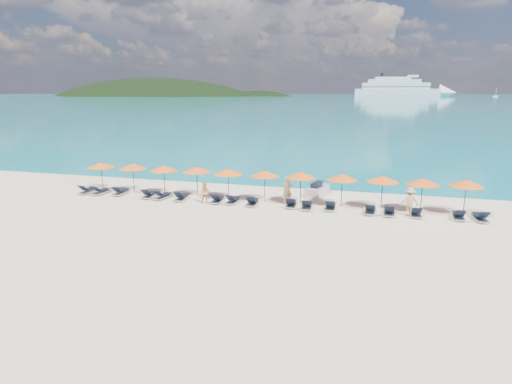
# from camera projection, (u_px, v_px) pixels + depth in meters

# --- Properties ---
(ground) EXTENTS (1400.00, 1400.00, 0.00)m
(ground) POSITION_uv_depth(u_px,v_px,m) (243.00, 223.00, 25.24)
(ground) COLOR beige
(sea) EXTENTS (1600.00, 1300.00, 0.01)m
(sea) POSITION_uv_depth(u_px,v_px,m) (371.00, 96.00, 644.35)
(sea) COLOR #1FA9B2
(sea) RESTS_ON ground
(headland_main) EXTENTS (374.00, 242.00, 126.50)m
(headland_main) POSITION_uv_depth(u_px,v_px,m) (155.00, 123.00, 617.98)
(headland_main) COLOR black
(headland_main) RESTS_ON ground
(headland_small) EXTENTS (162.00, 126.00, 85.50)m
(headland_small) POSITION_uv_depth(u_px,v_px,m) (258.00, 122.00, 597.34)
(headland_small) COLOR black
(headland_small) RESTS_ON ground
(cruise_ship) EXTENTS (132.52, 32.09, 36.53)m
(cruise_ship) POSITION_uv_depth(u_px,v_px,m) (405.00, 89.00, 574.01)
(cruise_ship) COLOR silver
(cruise_ship) RESTS_ON ground
(sailboat_near) EXTENTS (5.95, 1.98, 10.92)m
(sailboat_near) POSITION_uv_depth(u_px,v_px,m) (496.00, 96.00, 522.08)
(sailboat_near) COLOR silver
(sailboat_near) RESTS_ON ground
(jetski) EXTENTS (1.56, 2.85, 0.96)m
(jetski) POSITION_uv_depth(u_px,v_px,m) (317.00, 190.00, 31.96)
(jetski) COLOR #B2AFC1
(jetski) RESTS_ON ground
(beachgoer_a) EXTENTS (0.81, 0.72, 1.87)m
(beachgoer_a) POSITION_uv_depth(u_px,v_px,m) (287.00, 191.00, 29.34)
(beachgoer_a) COLOR tan
(beachgoer_a) RESTS_ON ground
(beachgoer_b) EXTENTS (0.78, 0.53, 1.49)m
(beachgoer_b) POSITION_uv_depth(u_px,v_px,m) (205.00, 193.00, 29.50)
(beachgoer_b) COLOR tan
(beachgoer_b) RESTS_ON ground
(beachgoer_c) EXTENTS (1.23, 0.71, 1.81)m
(beachgoer_c) POSITION_uv_depth(u_px,v_px,m) (409.00, 202.00, 26.53)
(beachgoer_c) COLOR tan
(beachgoer_c) RESTS_ON ground
(umbrella_0) EXTENTS (2.10, 2.10, 2.28)m
(umbrella_0) POSITION_uv_depth(u_px,v_px,m) (101.00, 165.00, 33.09)
(umbrella_0) COLOR black
(umbrella_0) RESTS_ON ground
(umbrella_1) EXTENTS (2.10, 2.10, 2.28)m
(umbrella_1) POSITION_uv_depth(u_px,v_px,m) (133.00, 166.00, 32.52)
(umbrella_1) COLOR black
(umbrella_1) RESTS_ON ground
(umbrella_2) EXTENTS (2.10, 2.10, 2.28)m
(umbrella_2) POSITION_uv_depth(u_px,v_px,m) (164.00, 168.00, 31.69)
(umbrella_2) COLOR black
(umbrella_2) RESTS_ON ground
(umbrella_3) EXTENTS (2.10, 2.10, 2.28)m
(umbrella_3) POSITION_uv_depth(u_px,v_px,m) (197.00, 169.00, 31.21)
(umbrella_3) COLOR black
(umbrella_3) RESTS_ON ground
(umbrella_4) EXTENTS (2.10, 2.10, 2.28)m
(umbrella_4) POSITION_uv_depth(u_px,v_px,m) (228.00, 171.00, 30.41)
(umbrella_4) COLOR black
(umbrella_4) RESTS_ON ground
(umbrella_5) EXTENTS (2.10, 2.10, 2.28)m
(umbrella_5) POSITION_uv_depth(u_px,v_px,m) (265.00, 173.00, 29.71)
(umbrella_5) COLOR black
(umbrella_5) RESTS_ON ground
(umbrella_6) EXTENTS (2.10, 2.10, 2.28)m
(umbrella_6) POSITION_uv_depth(u_px,v_px,m) (301.00, 175.00, 29.20)
(umbrella_6) COLOR black
(umbrella_6) RESTS_ON ground
(umbrella_7) EXTENTS (2.10, 2.10, 2.28)m
(umbrella_7) POSITION_uv_depth(u_px,v_px,m) (342.00, 177.00, 28.43)
(umbrella_7) COLOR black
(umbrella_7) RESTS_ON ground
(umbrella_8) EXTENTS (2.10, 2.10, 2.28)m
(umbrella_8) POSITION_uv_depth(u_px,v_px,m) (383.00, 179.00, 27.86)
(umbrella_8) COLOR black
(umbrella_8) RESTS_ON ground
(umbrella_9) EXTENTS (2.10, 2.10, 2.28)m
(umbrella_9) POSITION_uv_depth(u_px,v_px,m) (423.00, 181.00, 27.06)
(umbrella_9) COLOR black
(umbrella_9) RESTS_ON ground
(umbrella_10) EXTENTS (2.10, 2.10, 2.28)m
(umbrella_10) POSITION_uv_depth(u_px,v_px,m) (467.00, 183.00, 26.58)
(umbrella_10) COLOR black
(umbrella_10) RESTS_ON ground
(lounger_0) EXTENTS (0.64, 1.71, 0.66)m
(lounger_0) POSITION_uv_depth(u_px,v_px,m) (87.00, 190.00, 32.52)
(lounger_0) COLOR silver
(lounger_0) RESTS_ON ground
(lounger_1) EXTENTS (0.79, 1.75, 0.66)m
(lounger_1) POSITION_uv_depth(u_px,v_px,m) (101.00, 191.00, 32.24)
(lounger_1) COLOR silver
(lounger_1) RESTS_ON ground
(lounger_2) EXTENTS (0.68, 1.72, 0.66)m
(lounger_2) POSITION_uv_depth(u_px,v_px,m) (120.00, 192.00, 32.06)
(lounger_2) COLOR silver
(lounger_2) RESTS_ON ground
(lounger_3) EXTENTS (0.76, 1.75, 0.66)m
(lounger_3) POSITION_uv_depth(u_px,v_px,m) (149.00, 195.00, 31.16)
(lounger_3) COLOR silver
(lounger_3) RESTS_ON ground
(lounger_4) EXTENTS (0.79, 1.75, 0.66)m
(lounger_4) POSITION_uv_depth(u_px,v_px,m) (163.00, 196.00, 30.83)
(lounger_4) COLOR silver
(lounger_4) RESTS_ON ground
(lounger_5) EXTENTS (0.78, 1.75, 0.66)m
(lounger_5) POSITION_uv_depth(u_px,v_px,m) (181.00, 197.00, 30.44)
(lounger_5) COLOR silver
(lounger_5) RESTS_ON ground
(lounger_6) EXTENTS (0.69, 1.73, 0.66)m
(lounger_6) POSITION_uv_depth(u_px,v_px,m) (217.00, 199.00, 29.83)
(lounger_6) COLOR silver
(lounger_6) RESTS_ON ground
(lounger_7) EXTENTS (0.75, 1.74, 0.66)m
(lounger_7) POSITION_uv_depth(u_px,v_px,m) (233.00, 200.00, 29.62)
(lounger_7) COLOR silver
(lounger_7) RESTS_ON ground
(lounger_8) EXTENTS (0.73, 1.74, 0.66)m
(lounger_8) POSITION_uv_depth(u_px,v_px,m) (252.00, 202.00, 29.11)
(lounger_8) COLOR silver
(lounger_8) RESTS_ON ground
(lounger_9) EXTENTS (0.76, 1.74, 0.66)m
(lounger_9) POSITION_uv_depth(u_px,v_px,m) (291.00, 204.00, 28.69)
(lounger_9) COLOR silver
(lounger_9) RESTS_ON ground
(lounger_10) EXTENTS (0.72, 1.73, 0.66)m
(lounger_10) POSITION_uv_depth(u_px,v_px,m) (307.00, 205.00, 28.21)
(lounger_10) COLOR silver
(lounger_10) RESTS_ON ground
(lounger_11) EXTENTS (0.65, 1.71, 0.66)m
(lounger_11) POSITION_uv_depth(u_px,v_px,m) (330.00, 206.00, 28.04)
(lounger_11) COLOR silver
(lounger_11) RESTS_ON ground
(lounger_12) EXTENTS (0.72, 1.73, 0.66)m
(lounger_12) POSITION_uv_depth(u_px,v_px,m) (370.00, 210.00, 27.16)
(lounger_12) COLOR silver
(lounger_12) RESTS_ON ground
(lounger_13) EXTENTS (0.66, 1.71, 0.66)m
(lounger_13) POSITION_uv_depth(u_px,v_px,m) (389.00, 211.00, 26.82)
(lounger_13) COLOR silver
(lounger_13) RESTS_ON ground
(lounger_14) EXTENTS (0.71, 1.73, 0.66)m
(lounger_14) POSITION_uv_depth(u_px,v_px,m) (415.00, 213.00, 26.56)
(lounger_14) COLOR silver
(lounger_14) RESTS_ON ground
(lounger_15) EXTENTS (0.71, 1.73, 0.66)m
(lounger_15) POSITION_uv_depth(u_px,v_px,m) (459.00, 215.00, 25.98)
(lounger_15) COLOR silver
(lounger_15) RESTS_ON ground
(lounger_16) EXTENTS (0.78, 1.75, 0.66)m
(lounger_16) POSITION_uv_depth(u_px,v_px,m) (480.00, 217.00, 25.62)
(lounger_16) COLOR silver
(lounger_16) RESTS_ON ground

